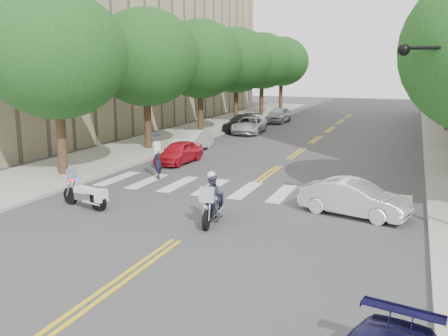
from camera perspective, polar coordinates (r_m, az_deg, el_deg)
The scene contains 19 objects.
ground at distance 14.99m, azimuth -5.50°, elevation -8.29°, with size 140.00×140.00×0.00m, color #38383A.
sidewalk_left at distance 38.38m, azimuth -3.65°, elevation 4.10°, with size 5.00×60.00×0.15m, color #9E9991.
tree_l_0 at distance 23.98m, azimuth -18.65°, elevation 12.14°, with size 6.40×6.40×8.45m.
tree_l_1 at distance 30.60m, azimuth -8.93°, elevation 12.36°, with size 6.40×6.40×8.45m.
tree_l_2 at distance 37.76m, azimuth -2.77°, elevation 12.32°, with size 6.40×6.40×8.45m.
tree_l_3 at distance 45.20m, azimuth 1.40°, elevation 12.22°, with size 6.40×6.40×8.45m.
tree_l_4 at distance 52.81m, azimuth 4.37°, elevation 12.10°, with size 6.40×6.40×8.45m.
tree_l_5 at distance 60.52m, azimuth 6.59°, elevation 12.00°, with size 6.40×6.40×8.45m.
tree_r_4 at distance 50.65m, azimuth 24.20°, elevation 11.16°, with size 6.40×6.40×8.45m.
tree_r_5 at distance 58.65m, azimuth 23.81°, elevation 11.12°, with size 6.40×6.40×8.45m.
motorcycle_police at distance 16.43m, azimuth -1.39°, elevation -3.62°, with size 0.80×2.12×1.73m.
motorcycle_parked at distance 18.74m, azimuth -15.32°, elevation -3.01°, with size 2.16×0.84×1.41m.
officer_standing at distance 22.95m, azimuth -7.61°, elevation 0.80°, with size 0.60×0.39×1.64m, color black.
convertible at distance 17.76m, azimuth 14.63°, elevation -3.36°, with size 1.30×3.73×1.23m, color white.
parked_car_a at distance 26.54m, azimuth -5.17°, elevation 1.82°, with size 1.40×3.48×1.18m, color red.
parked_car_b at distance 30.15m, azimuth -3.71°, elevation 3.10°, with size 1.34×3.84×1.27m, color silver.
parked_car_c at distance 38.22m, azimuth 2.89°, elevation 4.89°, with size 2.05×4.44×1.23m, color silver.
parked_car_d at distance 39.44m, azimuth 2.11°, elevation 5.16°, with size 1.82×4.49×1.30m, color black.
parked_car_e at distance 45.71m, azimuth 6.25°, elevation 6.05°, with size 1.66×4.12×1.41m, color #ABAAB0.
Camera 1 is at (6.34, -12.59, 5.09)m, focal length 40.00 mm.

